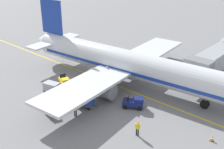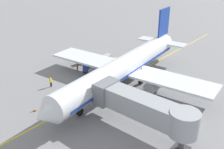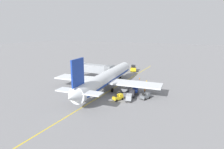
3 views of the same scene
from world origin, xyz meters
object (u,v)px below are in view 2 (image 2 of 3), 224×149
baggage_cart_front (88,67)px  baggage_cart_second_in_train (98,63)px  baggage_tug_lead (85,60)px  baggage_tug_spare (85,82)px  jet_bridge (143,107)px  safety_cone_nose_left (35,109)px  baggage_cart_third_in_train (107,58)px  baggage_tug_trailing (118,61)px  parked_airliner (124,67)px  ground_crew_wing_walker (51,82)px  ground_crew_loader (77,65)px

baggage_cart_front → baggage_cart_second_in_train: same height
baggage_tug_lead → baggage_tug_spare: 10.33m
jet_bridge → baggage_cart_second_in_train: (18.11, -11.35, -2.51)m
baggage_cart_front → safety_cone_nose_left: 15.14m
safety_cone_nose_left → baggage_cart_third_in_train: bearing=-77.9°
baggage_tug_lead → baggage_cart_second_in_train: bearing=-178.4°
baggage_tug_trailing → baggage_cart_second_in_train: (2.09, 3.62, 0.24)m
parked_airliner → baggage_cart_front: size_ratio=12.54×
baggage_tug_lead → jet_bridge: bearing=152.4°
baggage_cart_front → ground_crew_wing_walker: (0.48, 8.39, 0.00)m
jet_bridge → baggage_tug_lead: bearing=-27.6°
ground_crew_loader → ground_crew_wing_walker: bearing=103.3°
parked_airliner → baggage_cart_third_in_train: (8.93, -5.70, -2.24)m
baggage_cart_front → jet_bridge: bearing=154.4°
parked_airliner → ground_crew_loader: bearing=5.1°
baggage_tug_spare → ground_crew_loader: (6.03, -3.91, 0.24)m
baggage_tug_lead → parked_airliner: bearing=168.5°
parked_airliner → baggage_cart_third_in_train: bearing=-32.6°
baggage_tug_spare → baggage_cart_third_in_train: size_ratio=0.93×
baggage_tug_lead → ground_crew_loader: ground_crew_loader is taller
jet_bridge → ground_crew_loader: 21.88m
ground_crew_loader → baggage_tug_trailing: bearing=-120.9°
baggage_tug_trailing → baggage_cart_front: 6.64m
baggage_cart_second_in_train → parked_airliner: bearing=163.4°
ground_crew_wing_walker → ground_crew_loader: same height
baggage_cart_second_in_train → ground_crew_loader: ground_crew_loader is taller
baggage_cart_front → baggage_cart_third_in_train: same height
jet_bridge → baggage_cart_second_in_train: bearing=-32.1°
baggage_cart_second_in_train → baggage_cart_third_in_train: same height
safety_cone_nose_left → baggage_cart_second_in_train: bearing=-77.2°
baggage_cart_third_in_train → parked_airliner: bearing=147.4°
baggage_tug_spare → baggage_cart_third_in_train: (4.33, -10.55, 0.24)m
parked_airliner → baggage_tug_spare: parked_airliner is taller
baggage_cart_third_in_train → ground_crew_wing_walker: bearing=90.4°
parked_airliner → ground_crew_loader: 10.90m
parked_airliner → ground_crew_loader: (10.62, 0.94, -2.23)m
baggage_tug_spare → parked_airliner: bearing=-133.4°
ground_crew_loader → baggage_tug_lead: bearing=-68.8°
baggage_cart_second_in_train → baggage_cart_third_in_train: size_ratio=1.00×
jet_bridge → ground_crew_wing_walker: size_ratio=8.26×
jet_bridge → baggage_tug_spare: jet_bridge is taller
baggage_cart_front → baggage_tug_trailing: bearing=-107.1°
ground_crew_loader → safety_cone_nose_left: bearing=113.7°
jet_bridge → baggage_cart_front: (17.98, -8.63, -2.51)m
parked_airliner → baggage_cart_front: bearing=1.4°
jet_bridge → ground_crew_loader: jet_bridge is taller
baggage_cart_front → safety_cone_nose_left: baggage_cart_front is taller
baggage_tug_spare → ground_crew_loader: bearing=-33.0°
parked_airliner → baggage_tug_spare: size_ratio=13.53×
baggage_tug_spare → baggage_cart_second_in_train: baggage_tug_spare is taller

